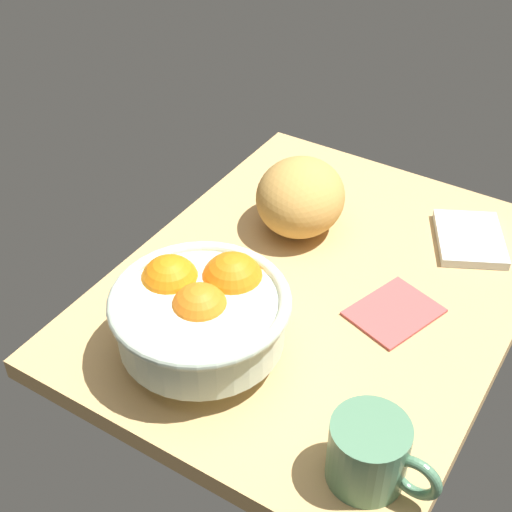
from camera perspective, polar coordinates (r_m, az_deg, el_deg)
name	(u,v)px	position (r cm, az deg, el deg)	size (l,w,h in cm)	color
ground_plane	(317,291)	(105.46, 4.82, -2.75)	(68.74, 53.66, 3.00)	tan
fruit_bowl	(201,310)	(90.37, -4.30, -4.24)	(22.35, 22.35, 11.89)	silver
bread_loaf	(300,197)	(111.71, 3.50, 4.65)	(15.62, 13.58, 11.13)	#C69246
napkin_folded	(395,309)	(101.25, 10.84, -4.11)	(11.68, 9.07, 0.87)	#B54D4B
napkin_spare	(470,239)	(115.70, 16.37, 1.31)	(12.81, 9.77, 1.38)	silver
mug	(371,454)	(80.41, 8.96, -15.01)	(8.63, 12.72, 8.13)	#507E5C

